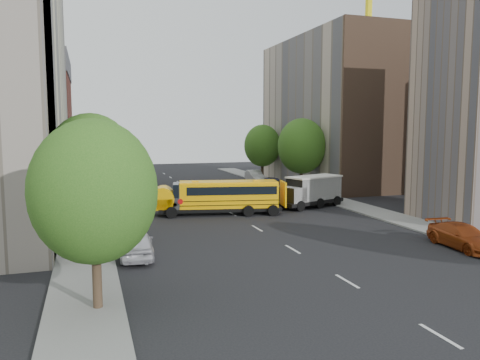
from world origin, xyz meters
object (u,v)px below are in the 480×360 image
parked_car_0 (137,244)px  parked_car_1 (116,197)px  street_tree_2 (90,152)px  school_bus (219,196)px  parked_car_3 (463,236)px  parked_car_4 (273,184)px  street_tree_1 (91,164)px  parked_car_2 (103,181)px  parked_car_5 (255,176)px  street_tree_0 (94,192)px  tower_crane (382,7)px  street_tree_4 (302,146)px  safari_truck (311,191)px  street_tree_5 (262,146)px

parked_car_0 → parked_car_1: bearing=-84.9°
street_tree_2 → parked_car_1: 5.11m
school_bus → street_tree_2: bearing=146.2°
street_tree_2 → parked_car_3: size_ratio=1.58×
parked_car_0 → parked_car_4: (17.60, 23.66, -0.00)m
street_tree_1 → parked_car_1: street_tree_1 is taller
street_tree_2 → parked_car_4: (19.80, 2.67, -4.08)m
school_bus → street_tree_1: bearing=-129.5°
parked_car_1 → parked_car_2: parked_car_2 is taller
street_tree_1 → parked_car_5: bearing=54.7°
street_tree_0 → street_tree_1: street_tree_1 is taller
parked_car_4 → street_tree_1: bearing=-135.1°
tower_crane → parked_car_0: bearing=-138.1°
parked_car_3 → parked_car_4: size_ratio=1.12×
street_tree_4 → safari_truck: (-3.39, -9.06, -3.61)m
school_bus → parked_car_1: size_ratio=2.37×
street_tree_0 → parked_car_0: (2.20, 7.01, -3.89)m
street_tree_5 → parked_car_4: 10.37m
street_tree_0 → street_tree_2: (0.00, 28.00, 0.19)m
tower_crane → parked_car_0: size_ratio=8.15×
school_bus → parked_car_1: school_bus is taller
parked_car_3 → safari_truck: bearing=101.0°
street_tree_2 → street_tree_5: street_tree_2 is taller
safari_truck → parked_car_1: (-16.41, 6.98, -0.76)m
street_tree_5 → parked_car_2: street_tree_5 is taller
parked_car_3 → parked_car_5: size_ratio=1.06×
parked_car_5 → safari_truck: bearing=-91.6°
street_tree_1 → parked_car_3: (20.60, -6.83, -4.24)m
parked_car_2 → parked_car_4: bearing=150.7°
street_tree_0 → parked_car_2: street_tree_0 is taller
parked_car_2 → safari_truck: bearing=126.6°
tower_crane → parked_car_4: size_ratio=8.17×
parked_car_1 → parked_car_3: parked_car_3 is taller
street_tree_1 → school_bus: street_tree_1 is taller
street_tree_1 → street_tree_2: bearing=90.0°
street_tree_2 → parked_car_2: (1.41, 11.71, -4.06)m
tower_crane → parked_car_5: 31.58m
street_tree_4 → parked_car_0: street_tree_4 is taller
street_tree_0 → street_tree_4: 35.61m
parked_car_5 → street_tree_1: bearing=-121.2°
street_tree_0 → street_tree_5: 45.65m
street_tree_1 → street_tree_2: street_tree_1 is taller
street_tree_5 → parked_car_0: size_ratio=1.71×
parked_car_0 → parked_car_5: (18.40, 32.09, 0.01)m
safari_truck → parked_car_4: size_ratio=1.57×
parked_car_1 → parked_car_3: 29.26m
street_tree_2 → street_tree_5: 25.06m
street_tree_4 → parked_car_4: size_ratio=1.85×
parked_car_3 → parked_car_4: bearing=95.5°
parked_car_2 → parked_car_5: parked_car_2 is taller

